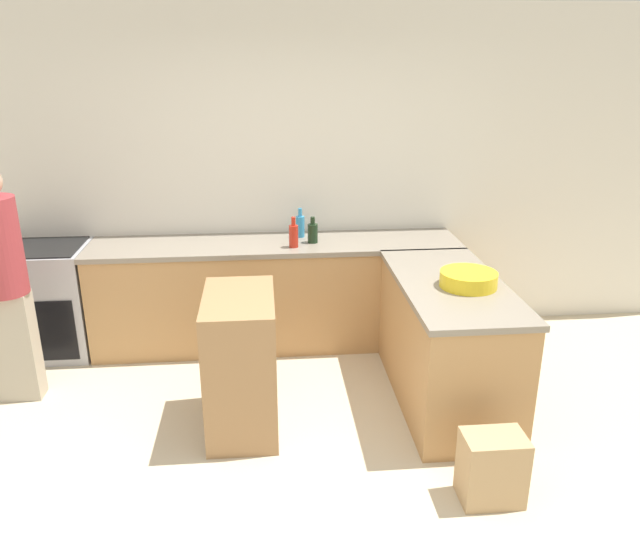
{
  "coord_description": "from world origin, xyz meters",
  "views": [
    {
      "loc": [
        -0.09,
        -2.93,
        2.32
      ],
      "look_at": [
        0.27,
        0.86,
        0.92
      ],
      "focal_mm": 35.0,
      "sensor_mm": 36.0,
      "label": 1
    }
  ],
  "objects_px": {
    "range_oven": "(46,300)",
    "island_table": "(241,363)",
    "person_by_range": "(3,278)",
    "hot_sauce_bottle": "(294,235)",
    "mixing_bowl": "(468,279)",
    "wine_bottle_dark": "(313,232)",
    "dish_soap_bottle": "(300,226)",
    "paper_bag": "(492,468)"
  },
  "relations": [
    {
      "from": "range_oven",
      "to": "person_by_range",
      "type": "distance_m",
      "value": 0.87
    },
    {
      "from": "mixing_bowl",
      "to": "wine_bottle_dark",
      "type": "distance_m",
      "value": 1.43
    },
    {
      "from": "hot_sauce_bottle",
      "to": "range_oven",
      "type": "bearing_deg",
      "value": 175.89
    },
    {
      "from": "paper_bag",
      "to": "mixing_bowl",
      "type": "bearing_deg",
      "value": 82.8
    },
    {
      "from": "range_oven",
      "to": "island_table",
      "type": "distance_m",
      "value": 2.02
    },
    {
      "from": "island_table",
      "to": "person_by_range",
      "type": "bearing_deg",
      "value": 162.24
    },
    {
      "from": "island_table",
      "to": "paper_bag",
      "type": "distance_m",
      "value": 1.64
    },
    {
      "from": "dish_soap_bottle",
      "to": "paper_bag",
      "type": "distance_m",
      "value": 2.54
    },
    {
      "from": "mixing_bowl",
      "to": "hot_sauce_bottle",
      "type": "distance_m",
      "value": 1.47
    },
    {
      "from": "hot_sauce_bottle",
      "to": "wine_bottle_dark",
      "type": "relative_size",
      "value": 1.15
    },
    {
      "from": "wine_bottle_dark",
      "to": "paper_bag",
      "type": "height_order",
      "value": "wine_bottle_dark"
    },
    {
      "from": "mixing_bowl",
      "to": "dish_soap_bottle",
      "type": "distance_m",
      "value": 1.62
    },
    {
      "from": "paper_bag",
      "to": "person_by_range",
      "type": "bearing_deg",
      "value": 155.03
    },
    {
      "from": "wine_bottle_dark",
      "to": "person_by_range",
      "type": "xyz_separation_m",
      "value": [
        -2.13,
        -0.7,
        -0.06
      ]
    },
    {
      "from": "hot_sauce_bottle",
      "to": "mixing_bowl",
      "type": "bearing_deg",
      "value": -42.11
    },
    {
      "from": "range_oven",
      "to": "person_by_range",
      "type": "xyz_separation_m",
      "value": [
        0.02,
        -0.74,
        0.46
      ]
    },
    {
      "from": "paper_bag",
      "to": "range_oven",
      "type": "bearing_deg",
      "value": 144.58
    },
    {
      "from": "wine_bottle_dark",
      "to": "paper_bag",
      "type": "xyz_separation_m",
      "value": [
        0.8,
        -2.07,
        -0.76
      ]
    },
    {
      "from": "hot_sauce_bottle",
      "to": "wine_bottle_dark",
      "type": "distance_m",
      "value": 0.19
    },
    {
      "from": "mixing_bowl",
      "to": "paper_bag",
      "type": "xyz_separation_m",
      "value": [
        -0.12,
        -0.98,
        -0.73
      ]
    },
    {
      "from": "mixing_bowl",
      "to": "range_oven",
      "type": "bearing_deg",
      "value": 159.94
    },
    {
      "from": "dish_soap_bottle",
      "to": "wine_bottle_dark",
      "type": "relative_size",
      "value": 1.14
    },
    {
      "from": "mixing_bowl",
      "to": "dish_soap_bottle",
      "type": "bearing_deg",
      "value": 128.76
    },
    {
      "from": "range_oven",
      "to": "dish_soap_bottle",
      "type": "bearing_deg",
      "value": 3.89
    },
    {
      "from": "range_oven",
      "to": "paper_bag",
      "type": "height_order",
      "value": "range_oven"
    },
    {
      "from": "person_by_range",
      "to": "paper_bag",
      "type": "bearing_deg",
      "value": -24.97
    },
    {
      "from": "person_by_range",
      "to": "paper_bag",
      "type": "height_order",
      "value": "person_by_range"
    },
    {
      "from": "island_table",
      "to": "dish_soap_bottle",
      "type": "distance_m",
      "value": 1.55
    },
    {
      "from": "range_oven",
      "to": "dish_soap_bottle",
      "type": "xyz_separation_m",
      "value": [
        2.07,
        0.14,
        0.53
      ]
    },
    {
      "from": "person_by_range",
      "to": "island_table",
      "type": "bearing_deg",
      "value": -17.76
    },
    {
      "from": "range_oven",
      "to": "hot_sauce_bottle",
      "type": "height_order",
      "value": "hot_sauce_bottle"
    },
    {
      "from": "wine_bottle_dark",
      "to": "island_table",
      "type": "bearing_deg",
      "value": -114.91
    },
    {
      "from": "hot_sauce_bottle",
      "to": "person_by_range",
      "type": "relative_size",
      "value": 0.15
    },
    {
      "from": "mixing_bowl",
      "to": "paper_bag",
      "type": "height_order",
      "value": "mixing_bowl"
    },
    {
      "from": "island_table",
      "to": "person_by_range",
      "type": "height_order",
      "value": "person_by_range"
    },
    {
      "from": "island_table",
      "to": "dish_soap_bottle",
      "type": "bearing_deg",
      "value": 71.16
    },
    {
      "from": "range_oven",
      "to": "paper_bag",
      "type": "bearing_deg",
      "value": -35.42
    },
    {
      "from": "range_oven",
      "to": "island_table",
      "type": "height_order",
      "value": "island_table"
    },
    {
      "from": "wine_bottle_dark",
      "to": "person_by_range",
      "type": "relative_size",
      "value": 0.13
    },
    {
      "from": "range_oven",
      "to": "wine_bottle_dark",
      "type": "bearing_deg",
      "value": -0.93
    },
    {
      "from": "range_oven",
      "to": "hot_sauce_bottle",
      "type": "bearing_deg",
      "value": -4.11
    },
    {
      "from": "dish_soap_bottle",
      "to": "wine_bottle_dark",
      "type": "distance_m",
      "value": 0.2
    }
  ]
}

